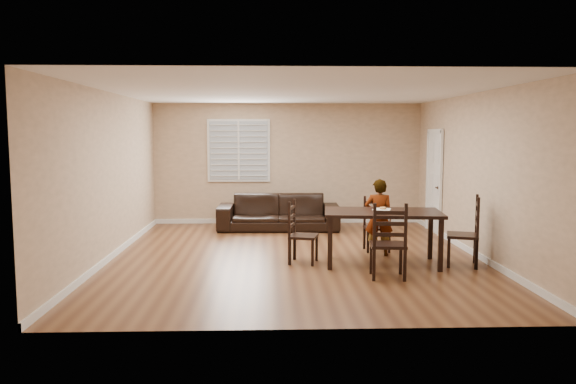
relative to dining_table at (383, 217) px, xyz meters
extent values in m
plane|color=brown|center=(-1.33, 0.61, -0.75)|extent=(7.00, 7.00, 0.00)
cube|color=#D0AF8D|center=(-1.33, 4.11, 0.60)|extent=(6.00, 0.04, 2.70)
cube|color=#D0AF8D|center=(-1.33, -2.89, 0.60)|extent=(6.00, 0.04, 2.70)
cube|color=#D0AF8D|center=(-4.33, 0.61, 0.60)|extent=(0.04, 7.00, 2.70)
cube|color=#D0AF8D|center=(1.67, 0.61, 0.60)|extent=(0.04, 7.00, 2.70)
cube|color=white|center=(-1.33, 0.61, 1.95)|extent=(6.00, 7.00, 0.04)
cube|color=white|center=(-2.43, 4.06, 0.90)|extent=(1.40, 0.08, 1.40)
cube|color=white|center=(1.64, 2.81, 0.28)|extent=(0.06, 0.94, 2.05)
cylinder|color=#332114|center=(1.61, 2.51, 0.20)|extent=(0.06, 0.06, 0.02)
cube|color=white|center=(-1.33, 4.10, -0.70)|extent=(6.00, 0.03, 0.10)
cube|color=white|center=(-4.32, 0.61, -0.70)|extent=(0.03, 7.00, 0.10)
cube|color=white|center=(1.65, 0.61, -0.70)|extent=(0.03, 7.00, 0.10)
cube|color=black|center=(0.00, 0.00, 0.06)|extent=(1.88, 1.19, 0.05)
cube|color=black|center=(-0.85, -0.33, -0.36)|extent=(0.08, 0.08, 0.79)
cube|color=black|center=(0.76, -0.51, -0.36)|extent=(0.08, 0.08, 0.79)
cube|color=black|center=(-0.76, 0.51, -0.36)|extent=(0.08, 0.08, 0.79)
cube|color=black|center=(0.85, 0.33, -0.36)|extent=(0.08, 0.08, 0.79)
cube|color=black|center=(0.11, 1.00, -0.35)|extent=(0.43, 0.40, 0.04)
cube|color=black|center=(0.10, 1.18, -0.28)|extent=(0.42, 0.04, 0.94)
cube|color=black|center=(-0.08, 0.83, -0.56)|extent=(0.04, 0.04, 0.39)
cube|color=black|center=(0.29, 0.83, -0.56)|extent=(0.04, 0.04, 0.39)
cube|color=black|center=(-0.08, 1.16, -0.56)|extent=(0.04, 0.04, 0.39)
cube|color=black|center=(0.29, 1.17, -0.56)|extent=(0.04, 0.04, 0.39)
cube|color=black|center=(-0.09, -0.81, -0.28)|extent=(0.53, 0.50, 0.04)
cube|color=black|center=(-0.10, -1.01, -0.21)|extent=(0.49, 0.09, 1.09)
cube|color=black|center=(0.14, -0.63, -0.53)|extent=(0.05, 0.05, 0.44)
cube|color=black|center=(-0.28, -0.60, -0.53)|extent=(0.05, 0.05, 0.44)
cube|color=black|center=(0.11, -1.02, -0.53)|extent=(0.05, 0.05, 0.44)
cube|color=black|center=(-0.31, -0.99, -0.53)|extent=(0.05, 0.05, 0.44)
cube|color=black|center=(-1.22, 0.13, -0.32)|extent=(0.51, 0.53, 0.04)
cube|color=black|center=(-1.40, 0.18, -0.26)|extent=(0.15, 0.44, 0.99)
cube|color=black|center=(-1.09, -0.10, -0.55)|extent=(0.05, 0.05, 0.41)
cube|color=black|center=(-1.00, 0.27, -0.55)|extent=(0.05, 0.05, 0.41)
cube|color=black|center=(-1.44, -0.01, -0.55)|extent=(0.05, 0.05, 0.41)
cube|color=black|center=(-1.34, 0.36, -0.55)|extent=(0.05, 0.05, 0.41)
cube|color=black|center=(1.22, -0.13, -0.28)|extent=(0.59, 0.61, 0.04)
cube|color=black|center=(1.41, -0.19, -0.20)|extent=(0.19, 0.48, 1.09)
cube|color=black|center=(1.09, 0.13, -0.53)|extent=(0.05, 0.05, 0.45)
cube|color=black|center=(0.96, -0.27, -0.53)|extent=(0.05, 0.05, 0.45)
cube|color=black|center=(1.47, 0.01, -0.53)|extent=(0.05, 0.05, 0.45)
cube|color=black|center=(1.34, -0.39, -0.53)|extent=(0.05, 0.05, 0.45)
imported|color=gray|center=(0.07, 0.64, -0.11)|extent=(0.52, 0.40, 1.28)
cube|color=beige|center=(0.02, 0.20, 0.09)|extent=(0.34, 0.34, 0.00)
torus|color=#B87C42|center=(0.04, 0.20, 0.11)|extent=(0.11, 0.11, 0.03)
torus|color=white|center=(0.04, 0.20, 0.12)|extent=(0.10, 0.10, 0.02)
imported|color=black|center=(-1.56, 3.22, -0.38)|extent=(2.57, 1.07, 0.74)
camera|label=1|loc=(-1.76, -8.54, 1.29)|focal=35.00mm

